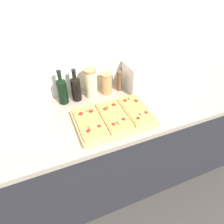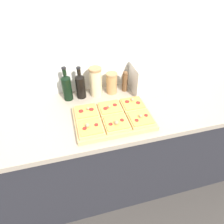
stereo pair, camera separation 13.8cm
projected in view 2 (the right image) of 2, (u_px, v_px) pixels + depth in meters
name	position (u px, v px, depth m)	size (l,w,h in m)	color
ground_plane	(114.00, 211.00, 1.82)	(12.00, 12.00, 0.00)	#3D3833
wall_back	(92.00, 49.00, 1.51)	(6.00, 0.06, 2.50)	silver
kitchen_counter	(105.00, 151.00, 1.76)	(2.63, 0.67, 0.92)	#232328
cutting_board	(113.00, 119.00, 1.38)	(0.53, 0.35, 0.03)	tan
pizza_slice_back_left	(86.00, 112.00, 1.39)	(0.16, 0.16, 0.05)	tan
pizza_slice_back_center	(110.00, 108.00, 1.42)	(0.16, 0.16, 0.05)	tan
pizza_slice_back_right	(133.00, 104.00, 1.46)	(0.16, 0.16, 0.05)	tan
pizza_slice_front_left	(90.00, 128.00, 1.27)	(0.16, 0.16, 0.06)	tan
pizza_slice_front_center	(116.00, 123.00, 1.30)	(0.16, 0.16, 0.06)	tan
pizza_slice_front_right	(141.00, 119.00, 1.33)	(0.16, 0.16, 0.05)	tan
olive_oil_bottle	(67.00, 87.00, 1.51)	(0.07, 0.07, 0.27)	black
wine_bottle	(80.00, 85.00, 1.54)	(0.07, 0.07, 0.26)	black
grain_jar_tall	(96.00, 82.00, 1.55)	(0.10, 0.10, 0.24)	beige
grain_jar_short	(112.00, 83.00, 1.60)	(0.09, 0.09, 0.17)	#AD7F4C
pepper_mill	(125.00, 81.00, 1.62)	(0.05, 0.05, 0.18)	brown
toaster_oven	(146.00, 78.00, 1.61)	(0.25, 0.21, 0.23)	beige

